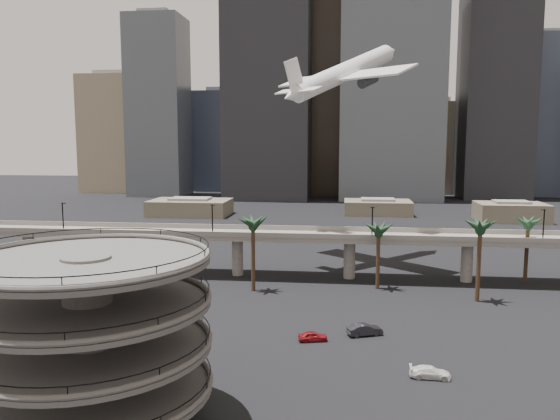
# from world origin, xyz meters

# --- Properties ---
(ground) EXTENTS (700.00, 700.00, 0.00)m
(ground) POSITION_xyz_m (0.00, 0.00, 0.00)
(ground) COLOR black
(ground) RESTS_ON ground
(parking_ramp) EXTENTS (22.20, 22.20, 17.35)m
(parking_ramp) POSITION_xyz_m (-13.00, -4.00, 9.84)
(parking_ramp) COLOR #504E4B
(parking_ramp) RESTS_ON ground
(overpass) EXTENTS (130.00, 9.30, 14.70)m
(overpass) POSITION_xyz_m (0.00, 55.00, 7.34)
(overpass) COLOR slate
(overpass) RESTS_ON ground
(palm_trees) EXTENTS (54.40, 18.40, 14.00)m
(palm_trees) POSITION_xyz_m (21.48, 47.47, 11.30)
(palm_trees) COLOR #402C1B
(palm_trees) RESTS_ON ground
(low_buildings) EXTENTS (135.00, 27.50, 6.80)m
(low_buildings) POSITION_xyz_m (6.89, 142.30, 2.86)
(low_buildings) COLOR brown
(low_buildings) RESTS_ON ground
(skyline) EXTENTS (269.00, 86.00, 133.45)m
(skyline) POSITION_xyz_m (15.12, 217.08, 48.85)
(skyline) COLOR gray
(skyline) RESTS_ON ground
(airborne_jet) EXTENTS (29.80, 30.87, 16.80)m
(airborne_jet) POSITION_xyz_m (9.49, 71.52, 40.96)
(airborne_jet) COLOR white
(airborne_jet) RESTS_ON ground
(car_a) EXTENTS (4.14, 2.46, 1.32)m
(car_a) POSITION_xyz_m (5.91, 20.61, 0.66)
(car_a) COLOR maroon
(car_a) RESTS_ON ground
(car_b) EXTENTS (5.14, 3.31, 1.60)m
(car_b) POSITION_xyz_m (12.85, 23.59, 0.80)
(car_b) COLOR black
(car_b) RESTS_ON ground
(car_c) EXTENTS (4.62, 2.02, 1.32)m
(car_c) POSITION_xyz_m (19.66, 10.74, 0.66)
(car_c) COLOR white
(car_c) RESTS_ON ground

